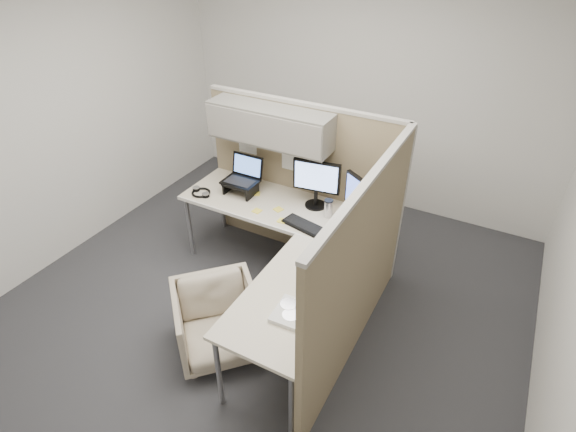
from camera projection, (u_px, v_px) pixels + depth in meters
The scene contains 20 objects.
ground at pixel (266, 301), 4.21m from camera, with size 4.50×4.50×0.00m, color #2D2D31.
partition_back at pixel (288, 156), 4.29m from camera, with size 2.00×0.36×1.63m.
partition_right at pixel (362, 269), 3.35m from camera, with size 0.07×2.03×1.63m.
desk at pixel (284, 239), 3.87m from camera, with size 2.00×1.98×0.73m.
office_chair at pixel (217, 318), 3.59m from camera, with size 0.64×0.60×0.66m, color #C2B29A.
monitor_left at pixel (316, 180), 4.08m from camera, with size 0.44×0.20×0.47m.
monitor_right at pixel (362, 200), 3.79m from camera, with size 0.39×0.27×0.47m.
laptop_station at pixel (242, 180), 4.38m from camera, with size 0.34×0.29×0.35m.
keyboard at pixel (307, 227), 3.93m from camera, with size 0.46×0.15×0.02m, color black.
mouse at pixel (330, 238), 3.79m from camera, with size 0.10×0.07×0.04m, color black.
travel_mug at pixel (328, 208), 4.04m from camera, with size 0.08×0.08×0.17m.
soda_can_green at pixel (349, 236), 3.74m from camera, with size 0.07×0.07×0.12m, color silver.
soda_can_silver at pixel (351, 224), 3.88m from camera, with size 0.07×0.07×0.12m, color #B21E1E.
sticky_note_b at pixel (282, 221), 4.02m from camera, with size 0.08×0.08×0.01m, color yellow.
sticky_note_c at pixel (256, 194), 4.41m from camera, with size 0.08×0.08×0.01m, color yellow.
sticky_note_d at pixel (278, 209), 4.18m from camera, with size 0.08×0.08×0.01m, color yellow.
sticky_note_a at pixel (257, 211), 4.16m from camera, with size 0.08×0.08×0.01m, color yellow.
headphones at pixel (201, 192), 4.41m from camera, with size 0.23×0.23×0.03m.
paper_stack at pixel (290, 312), 3.08m from camera, with size 0.23×0.28×0.03m.
desk_clock at pixel (311, 285), 3.27m from camera, with size 0.07×0.08×0.08m.
Camera 1 is at (1.63, -2.58, 3.01)m, focal length 28.00 mm.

